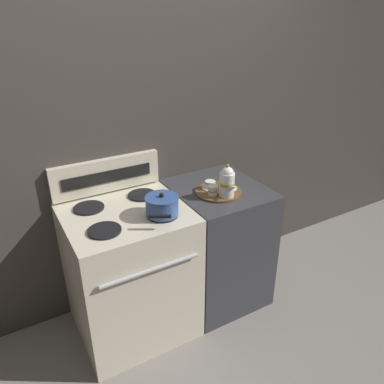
{
  "coord_description": "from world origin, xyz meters",
  "views": [
    {
      "loc": [
        -0.94,
        -1.91,
        2.0
      ],
      "look_at": [
        0.1,
        -0.11,
        0.98
      ],
      "focal_mm": 35.0,
      "sensor_mm": 36.0,
      "label": 1
    }
  ],
  "objects_px": {
    "teacup_left": "(210,185)",
    "teacup_right": "(229,185)",
    "creamer_jug": "(213,190)",
    "serving_tray": "(218,192)",
    "stove": "(130,272)",
    "teapot": "(227,182)",
    "saucepan": "(162,205)"
  },
  "relations": [
    {
      "from": "serving_tray",
      "to": "teacup_right",
      "type": "relative_size",
      "value": 2.86
    },
    {
      "from": "teacup_left",
      "to": "teacup_right",
      "type": "height_order",
      "value": "same"
    },
    {
      "from": "teacup_left",
      "to": "teacup_right",
      "type": "xyz_separation_m",
      "value": [
        0.11,
        -0.07,
        0.0
      ]
    },
    {
      "from": "teacup_left",
      "to": "creamer_jug",
      "type": "distance_m",
      "value": 0.1
    },
    {
      "from": "saucepan",
      "to": "creamer_jug",
      "type": "bearing_deg",
      "value": 8.97
    },
    {
      "from": "teacup_right",
      "to": "serving_tray",
      "type": "bearing_deg",
      "value": 176.56
    },
    {
      "from": "saucepan",
      "to": "teacup_right",
      "type": "relative_size",
      "value": 2.55
    },
    {
      "from": "teacup_right",
      "to": "creamer_jug",
      "type": "relative_size",
      "value": 1.68
    },
    {
      "from": "teacup_left",
      "to": "teacup_right",
      "type": "distance_m",
      "value": 0.13
    },
    {
      "from": "stove",
      "to": "teapot",
      "type": "relative_size",
      "value": 4.17
    },
    {
      "from": "stove",
      "to": "teacup_left",
      "type": "distance_m",
      "value": 0.78
    },
    {
      "from": "serving_tray",
      "to": "creamer_jug",
      "type": "distance_m",
      "value": 0.08
    },
    {
      "from": "teapot",
      "to": "creamer_jug",
      "type": "xyz_separation_m",
      "value": [
        -0.07,
        0.06,
        -0.07
      ]
    },
    {
      "from": "stove",
      "to": "creamer_jug",
      "type": "distance_m",
      "value": 0.76
    },
    {
      "from": "saucepan",
      "to": "teacup_left",
      "type": "xyz_separation_m",
      "value": [
        0.43,
        0.16,
        -0.03
      ]
    },
    {
      "from": "stove",
      "to": "teacup_left",
      "type": "height_order",
      "value": "teacup_left"
    },
    {
      "from": "teapot",
      "to": "teacup_right",
      "type": "distance_m",
      "value": 0.14
    },
    {
      "from": "saucepan",
      "to": "serving_tray",
      "type": "relative_size",
      "value": 0.89
    },
    {
      "from": "serving_tray",
      "to": "teacup_right",
      "type": "xyz_separation_m",
      "value": [
        0.08,
        -0.0,
        0.03
      ]
    },
    {
      "from": "stove",
      "to": "teacup_left",
      "type": "bearing_deg",
      "value": 0.47
    },
    {
      "from": "saucepan",
      "to": "teapot",
      "type": "xyz_separation_m",
      "value": [
        0.46,
        0.0,
        0.05
      ]
    },
    {
      "from": "teacup_left",
      "to": "creamer_jug",
      "type": "height_order",
      "value": "creamer_jug"
    },
    {
      "from": "teacup_right",
      "to": "creamer_jug",
      "type": "height_order",
      "value": "creamer_jug"
    },
    {
      "from": "stove",
      "to": "serving_tray",
      "type": "height_order",
      "value": "serving_tray"
    },
    {
      "from": "saucepan",
      "to": "teacup_left",
      "type": "distance_m",
      "value": 0.46
    },
    {
      "from": "stove",
      "to": "teacup_right",
      "type": "bearing_deg",
      "value": -5.14
    },
    {
      "from": "serving_tray",
      "to": "saucepan",
      "type": "bearing_deg",
      "value": -168.52
    },
    {
      "from": "stove",
      "to": "creamer_jug",
      "type": "height_order",
      "value": "creamer_jug"
    },
    {
      "from": "teacup_left",
      "to": "teacup_right",
      "type": "bearing_deg",
      "value": -32.43
    },
    {
      "from": "creamer_jug",
      "to": "serving_tray",
      "type": "bearing_deg",
      "value": 25.36
    },
    {
      "from": "creamer_jug",
      "to": "teacup_left",
      "type": "bearing_deg",
      "value": 68.24
    },
    {
      "from": "stove",
      "to": "serving_tray",
      "type": "xyz_separation_m",
      "value": [
        0.63,
        -0.06,
        0.45
      ]
    }
  ]
}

